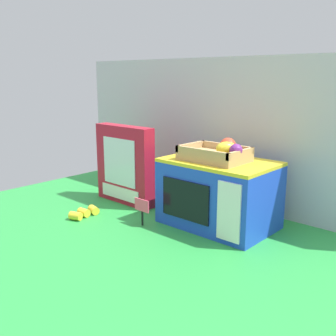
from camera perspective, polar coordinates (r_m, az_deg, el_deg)
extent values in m
plane|color=green|center=(1.53, 1.27, -7.22)|extent=(1.70, 1.70, 0.00)
cube|color=#B7BABF|center=(1.67, 7.68, 5.19)|extent=(1.61, 0.03, 0.61)
cube|color=blue|center=(1.44, 7.35, -3.84)|extent=(0.39, 0.26, 0.23)
cube|color=yellow|center=(1.41, 7.50, 0.88)|extent=(0.39, 0.26, 0.01)
cube|color=black|center=(1.36, 2.50, -4.70)|extent=(0.20, 0.01, 0.14)
cube|color=white|center=(1.26, 8.78, -6.33)|extent=(0.09, 0.01, 0.19)
cube|color=tan|center=(1.39, 6.71, 1.61)|extent=(0.22, 0.16, 0.03)
cube|color=tan|center=(1.33, 4.91, 2.23)|extent=(0.22, 0.01, 0.02)
cube|color=tan|center=(1.45, 8.42, 3.02)|extent=(0.22, 0.01, 0.02)
cube|color=tan|center=(1.45, 3.32, 3.18)|extent=(0.01, 0.16, 0.02)
cube|color=tan|center=(1.33, 10.46, 2.05)|extent=(0.01, 0.16, 0.02)
sphere|color=#72287F|center=(1.33, 9.82, 2.54)|extent=(0.04, 0.04, 0.04)
ellipsoid|color=yellow|center=(1.36, 8.44, 2.83)|extent=(0.08, 0.09, 0.05)
sphere|color=#E04228|center=(1.38, 8.66, 3.19)|extent=(0.06, 0.06, 0.06)
cube|color=#B2192D|center=(1.68, -6.26, 0.50)|extent=(0.30, 0.06, 0.33)
cube|color=silver|center=(1.66, -7.10, 0.88)|extent=(0.19, 0.00, 0.20)
cube|color=white|center=(1.69, -6.97, -3.62)|extent=(0.23, 0.00, 0.05)
cylinder|color=black|center=(1.45, -3.73, -7.25)|extent=(0.01, 0.01, 0.06)
cube|color=#F44C6B|center=(1.43, -3.82, -5.40)|extent=(0.07, 0.00, 0.05)
cylinder|color=yellow|center=(1.59, -10.73, -5.98)|extent=(0.05, 0.04, 0.03)
cylinder|color=yellow|center=(1.57, -12.11, -6.32)|extent=(0.05, 0.03, 0.03)
cylinder|color=yellow|center=(1.54, -13.23, -6.77)|extent=(0.05, 0.05, 0.03)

